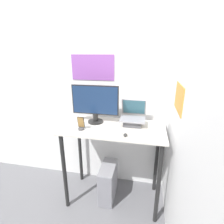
{
  "coord_description": "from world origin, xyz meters",
  "views": [
    {
      "loc": [
        0.35,
        -1.49,
        1.81
      ],
      "look_at": [
        -0.02,
        0.3,
        1.18
      ],
      "focal_mm": 28.0,
      "sensor_mm": 36.0,
      "label": 1
    }
  ],
  "objects": [
    {
      "name": "wall_back",
      "position": [
        -0.0,
        0.68,
        1.3
      ],
      "size": [
        6.0,
        0.06,
        2.6
      ],
      "color": "silver",
      "rests_on": "ground_plane"
    },
    {
      "name": "desk",
      "position": [
        0.0,
        0.3,
        0.81
      ],
      "size": [
        1.16,
        0.6,
        1.0
      ],
      "color": "beige",
      "rests_on": "ground_plane"
    },
    {
      "name": "ground_plane",
      "position": [
        0.0,
        0.0,
        0.0
      ],
      "size": [
        12.0,
        12.0,
        0.0
      ],
      "primitive_type": "plane",
      "color": "slate"
    },
    {
      "name": "monitor",
      "position": [
        -0.24,
        0.4,
        1.23
      ],
      "size": [
        0.56,
        0.18,
        0.45
      ],
      "color": "black",
      "rests_on": "desk"
    },
    {
      "name": "laptop",
      "position": [
        0.21,
        0.41,
        1.08
      ],
      "size": [
        0.29,
        0.28,
        0.28
      ],
      "color": "#4C4C51",
      "rests_on": "desk"
    },
    {
      "name": "mouse",
      "position": [
        0.16,
        0.1,
        1.02
      ],
      "size": [
        0.04,
        0.06,
        0.03
      ],
      "color": "#262626",
      "rests_on": "desk"
    },
    {
      "name": "computer_tower",
      "position": [
        -0.07,
        0.3,
        0.23
      ],
      "size": [
        0.18,
        0.4,
        0.46
      ],
      "color": "gray",
      "rests_on": "ground_plane"
    },
    {
      "name": "wall_side_right",
      "position": [
        0.67,
        0.0,
        1.3
      ],
      "size": [
        0.06,
        6.0,
        2.6
      ],
      "color": "silver",
      "rests_on": "ground_plane"
    },
    {
      "name": "keyboard",
      "position": [
        -0.05,
        0.12,
        1.01
      ],
      "size": [
        0.35,
        0.11,
        0.02
      ],
      "color": "white",
      "rests_on": "desk"
    },
    {
      "name": "cell_phone",
      "position": [
        -0.33,
        0.16,
        1.06
      ],
      "size": [
        0.07,
        0.06,
        0.15
      ],
      "color": "#4C4C51",
      "rests_on": "desk"
    }
  ]
}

